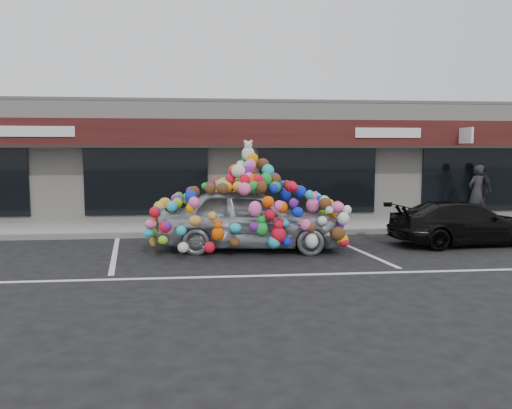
{
  "coord_description": "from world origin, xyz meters",
  "views": [
    {
      "loc": [
        -1.0,
        -12.0,
        2.46
      ],
      "look_at": [
        0.38,
        1.4,
        1.05
      ],
      "focal_mm": 35.0,
      "sensor_mm": 36.0,
      "label": 1
    }
  ],
  "objects": [
    {
      "name": "parking_stripe_mid",
      "position": [
        2.8,
        0.2,
        0.0
      ],
      "size": [
        0.73,
        4.37,
        0.01
      ],
      "primitive_type": "cube",
      "rotation": [
        0.0,
        0.0,
        0.14
      ],
      "color": "silver",
      "rests_on": "ground"
    },
    {
      "name": "toy_car",
      "position": [
        0.12,
        0.53,
        0.97
      ],
      "size": [
        3.31,
        5.11,
        2.86
      ],
      "rotation": [
        0.0,
        0.0,
        1.45
      ],
      "color": "#B1B6BD",
      "rests_on": "ground"
    },
    {
      "name": "kerb",
      "position": [
        0.0,
        2.5,
        0.07
      ],
      "size": [
        26.0,
        0.18,
        0.16
      ],
      "primitive_type": "cube",
      "color": "slate",
      "rests_on": "ground"
    },
    {
      "name": "pedestrian_a",
      "position": [
        8.32,
        4.27,
        1.09
      ],
      "size": [
        0.8,
        0.66,
        1.89
      ],
      "primitive_type": "imported",
      "rotation": [
        0.0,
        0.0,
        3.49
      ],
      "color": "black",
      "rests_on": "sidewalk"
    },
    {
      "name": "parking_stripe_left",
      "position": [
        -3.2,
        0.2,
        0.0
      ],
      "size": [
        0.73,
        4.37,
        0.01
      ],
      "primitive_type": "cube",
      "rotation": [
        0.0,
        0.0,
        0.14
      ],
      "color": "silver",
      "rests_on": "ground"
    },
    {
      "name": "lane_line",
      "position": [
        2.0,
        -2.3,
        0.0
      ],
      "size": [
        14.0,
        0.12,
        0.01
      ],
      "primitive_type": "cube",
      "color": "silver",
      "rests_on": "ground"
    },
    {
      "name": "shop_building",
      "position": [
        0.0,
        8.44,
        2.16
      ],
      "size": [
        24.0,
        7.2,
        4.31
      ],
      "color": "silver",
      "rests_on": "ground"
    },
    {
      "name": "pedestrian_c",
      "position": [
        8.9,
        5.0,
        1.11
      ],
      "size": [
        1.15,
        0.52,
        1.92
      ],
      "primitive_type": "imported",
      "rotation": [
        0.0,
        0.0,
        4.76
      ],
      "color": "#29262C",
      "rests_on": "sidewalk"
    },
    {
      "name": "black_sedan",
      "position": [
        5.87,
        0.54,
        0.58
      ],
      "size": [
        1.98,
        4.14,
        1.16
      ],
      "primitive_type": "imported",
      "rotation": [
        0.0,
        0.0,
        1.66
      ],
      "color": "black",
      "rests_on": "ground"
    },
    {
      "name": "ground",
      "position": [
        0.0,
        0.0,
        0.0
      ],
      "size": [
        90.0,
        90.0,
        0.0
      ],
      "primitive_type": "plane",
      "color": "black",
      "rests_on": "ground"
    },
    {
      "name": "sidewalk",
      "position": [
        0.0,
        4.0,
        0.07
      ],
      "size": [
        26.0,
        3.0,
        0.15
      ],
      "primitive_type": "cube",
      "color": "gray",
      "rests_on": "ground"
    }
  ]
}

